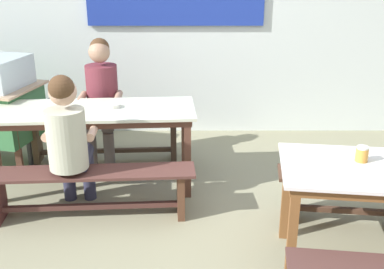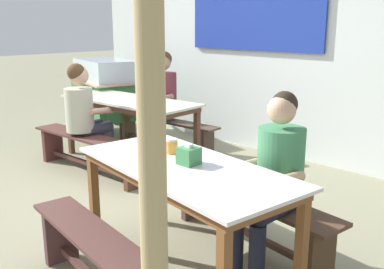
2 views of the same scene
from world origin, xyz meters
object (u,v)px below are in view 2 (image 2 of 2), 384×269
Objects in this scene: dining_table_far at (129,106)px; bench_near_back at (249,210)px; dining_table_near at (185,176)px; person_left_back_turned at (84,110)px; condiment_jar at (172,146)px; tissue_box at (189,156)px; person_right_near_table at (274,172)px; person_center_facing at (161,96)px; soup_bowl at (139,99)px; bench_near_front at (103,263)px; food_cart at (105,90)px; bench_far_front at (89,148)px; bench_far_back at (165,130)px; wooden_support_post at (153,182)px.

dining_table_far is 2.52m from bench_near_back.
person_left_back_turned is (-2.42, 0.76, 0.01)m from dining_table_near.
condiment_jar is (-0.33, -0.48, 0.54)m from bench_near_back.
person_left_back_turned reaches higher than dining_table_far.
tissue_box is (-0.07, -0.58, 0.55)m from bench_near_back.
tissue_box reaches higher than dining_table_far.
dining_table_near is 1.37× the size of person_left_back_turned.
person_center_facing is (-2.71, 1.37, 0.06)m from person_right_near_table.
bench_near_front is at bearing -43.41° from soup_bowl.
dining_table_near is at bearing -27.40° from food_cart.
bench_far_front is at bearing 177.78° from bench_near_back.
person_left_back_turned is (-0.15, 0.06, 0.42)m from bench_far_front.
dining_table_near reaches higher than bench_near_front.
bench_far_front is at bearing 162.86° from dining_table_near.
dining_table_near is at bearing -39.35° from bench_far_back.
person_right_near_table is at bearing -18.66° from soup_bowl.
soup_bowl is at bearing 142.17° from wooden_support_post.
tissue_box is at bearing -26.96° from food_cart.
bench_far_back is 1.38× the size of person_left_back_turned.
person_left_back_turned reaches higher than dining_table_near.
food_cart reaches higher than dining_table_near.
person_left_back_turned is 1.12m from person_center_facing.
person_left_back_turned is at bearing 159.00° from bench_far_front.
food_cart is at bearing 159.89° from soup_bowl.
bench_far_front is 0.83m from soup_bowl.
person_left_back_turned reaches higher than bench_near_back.
person_right_near_table is 1.00× the size of person_left_back_turned.
person_right_near_table is (0.36, 0.50, -0.00)m from dining_table_near.
bench_far_front is 1.26m from person_center_facing.
food_cart is at bearing -179.62° from bench_far_back.
dining_table_near is at bearing -102.35° from tissue_box.
person_left_back_turned reaches higher than person_right_near_table.
dining_table_far reaches higher than bench_near_front.
condiment_jar is at bearing -148.57° from person_right_near_table.
bench_near_front is 0.85m from tissue_box.
dining_table_far is at bearing 163.57° from bench_near_back.
bench_near_back is 0.89× the size of food_cart.
soup_bowl is at bearing 79.23° from bench_far_front.
bench_far_front is 13.15× the size of soup_bowl.
person_center_facing is at bearing 93.98° from dining_table_far.
person_center_facing reaches higher than person_left_back_turned.
person_center_facing is 2.99m from tissue_box.
tissue_box reaches higher than dining_table_near.
bench_far_front is at bearing -86.34° from bench_far_back.
condiment_jar is at bearing -15.95° from bench_far_front.
bench_far_back is 12.69× the size of soup_bowl.
wooden_support_post reaches higher than person_center_facing.
condiment_jar reaches higher than bench_far_front.
bench_near_front is 1.14m from wooden_support_post.
dining_table_far is 2.65m from tissue_box.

